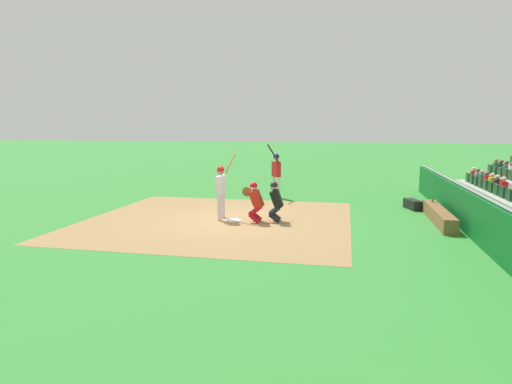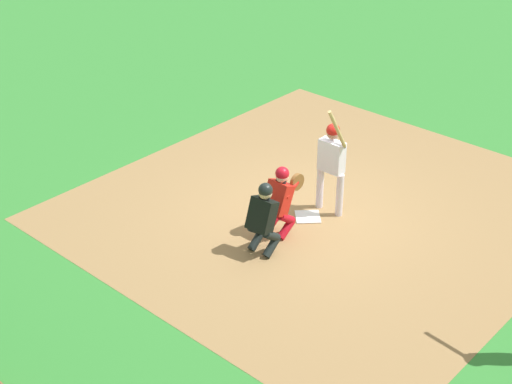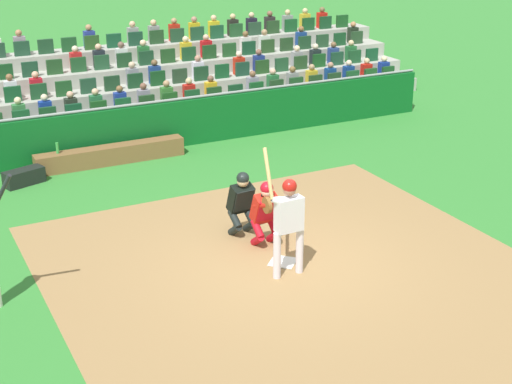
% 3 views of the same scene
% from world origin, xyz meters
% --- Properties ---
extents(ground_plane, '(160.00, 160.00, 0.00)m').
position_xyz_m(ground_plane, '(0.00, 0.00, 0.00)').
color(ground_plane, '#338232').
extents(infield_dirt_patch, '(8.12, 8.48, 0.01)m').
position_xyz_m(infield_dirt_patch, '(0.00, 0.50, 0.00)').
color(infield_dirt_patch, '#997549').
rests_on(infield_dirt_patch, ground_plane).
extents(home_plate_marker, '(0.62, 0.62, 0.02)m').
position_xyz_m(home_plate_marker, '(0.00, 0.00, 0.02)').
color(home_plate_marker, white).
rests_on(home_plate_marker, infield_dirt_patch).
extents(batter_at_plate, '(0.62, 0.60, 2.20)m').
position_xyz_m(batter_at_plate, '(0.15, 0.43, 1.09)').
color(batter_at_plate, silver).
rests_on(batter_at_plate, ground_plane).
extents(catcher_crouching, '(0.47, 0.71, 1.30)m').
position_xyz_m(catcher_crouching, '(-0.03, -0.73, 0.72)').
color(catcher_crouching, red).
rests_on(catcher_crouching, ground_plane).
extents(home_plate_umpire, '(0.48, 0.48, 1.30)m').
position_xyz_m(home_plate_umpire, '(0.14, -1.36, 0.71)').
color(home_plate_umpire, black).
rests_on(home_plate_umpire, ground_plane).
extents(dugout_wall, '(16.25, 0.24, 1.26)m').
position_xyz_m(dugout_wall, '(0.00, -6.97, 0.60)').
color(dugout_wall, '#0D581F').
rests_on(dugout_wall, ground_plane).
extents(dugout_bench, '(3.60, 0.40, 0.44)m').
position_xyz_m(dugout_bench, '(1.18, -6.42, 0.22)').
color(dugout_bench, brown).
rests_on(dugout_bench, ground_plane).
extents(water_bottle_on_bench, '(0.07, 0.07, 0.26)m').
position_xyz_m(water_bottle_on_bench, '(2.42, -6.45, 0.57)').
color(water_bottle_on_bench, green).
rests_on(water_bottle_on_bench, dugout_bench).
extents(equipment_duffel_bag, '(0.96, 0.62, 0.35)m').
position_xyz_m(equipment_duffel_bag, '(3.32, -5.94, 0.18)').
color(equipment_duffel_bag, black).
rests_on(equipment_duffel_bag, ground_plane).
extents(on_deck_batter, '(0.87, 0.54, 2.30)m').
position_xyz_m(on_deck_batter, '(4.89, -0.57, 1.19)').
color(on_deck_batter, silver).
rests_on(on_deck_batter, ground_plane).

